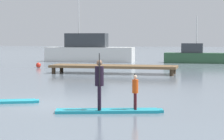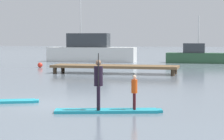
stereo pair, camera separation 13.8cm
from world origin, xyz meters
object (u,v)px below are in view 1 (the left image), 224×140
Objects in this scene: paddler_child_front at (135,90)px; fishing_boat_green_midground at (89,51)px; paddleboard_far at (109,111)px; mooring_buoy_mid at (38,65)px; paddler_adult at (99,81)px; motor_boat_small_navy at (198,56)px.

fishing_boat_green_midground reaches higher than paddler_child_front.
paddleboard_far is at bearing -72.57° from fishing_boat_green_midground.
paddleboard_far is 1.15m from paddler_child_front.
fishing_boat_green_midground is at bearing 81.12° from mooring_buoy_mid.
paddler_child_front is at bearing -71.01° from fishing_boat_green_midground.
fishing_boat_green_midground is at bearing 106.84° from paddler_adult.
paddleboard_far is 31.41m from motor_boat_small_navy.
motor_boat_small_navy is at bearing 85.89° from paddler_adult.
paddler_adult is 23.94m from mooring_buoy_mid.
paddler_adult reaches higher than mooring_buoy_mid.
motor_boat_small_navy is 16.91m from mooring_buoy_mid.
paddler_adult is at bearing -163.70° from paddler_child_front.
paddler_child_front is 32.98m from fishing_boat_green_midground.
motor_boat_small_navy is (11.80, -0.08, -0.47)m from fishing_boat_green_midground.
paddler_child_front is 0.17× the size of motor_boat_small_navy.
fishing_boat_green_midground is 22.07× the size of mooring_buoy_mid.
fishing_boat_green_midground reaches higher than motor_boat_small_navy.
mooring_buoy_mid is at bearing 118.60° from paddleboard_far.
paddleboard_far is at bearing -163.81° from paddler_child_front.
mooring_buoy_mid is (-11.16, 21.16, -0.87)m from paddler_adult.
fishing_boat_green_midground reaches higher than mooring_buoy_mid.
motor_boat_small_navy is (2.26, 31.44, -0.36)m from paddler_adult.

